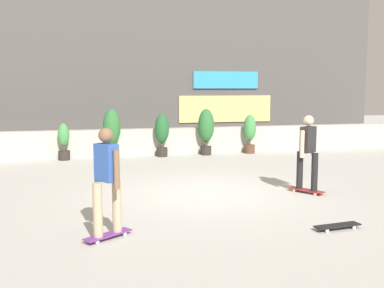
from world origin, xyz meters
name	(u,v)px	position (x,y,z in m)	size (l,w,h in m)	color
ground_plane	(209,193)	(0.00, 0.00, 0.00)	(48.00, 48.00, 0.00)	#B2AFA8
planter_wall	(160,142)	(0.00, 6.00, 0.45)	(18.00, 0.40, 0.90)	#B2ADA3
building_backdrop	(142,64)	(0.01, 10.00, 3.25)	(20.00, 2.08, 6.50)	#4C4947
potted_plant_0	(64,141)	(-3.16, 5.55, 0.61)	(0.36, 0.36, 1.17)	#2D2823
potted_plant_1	(112,129)	(-1.65, 5.55, 0.94)	(0.56, 0.56, 1.61)	#2D2823
potted_plant_2	(162,132)	(-0.01, 5.55, 0.81)	(0.47, 0.47, 1.42)	#2D2823
potted_plant_3	(206,128)	(1.52, 5.55, 0.92)	(0.55, 0.55, 1.57)	#2D2823
potted_plant_4	(250,132)	(3.10, 5.55, 0.76)	(0.44, 0.44, 1.35)	brown
skater_far_left	(308,150)	(2.07, -0.52, 0.94)	(0.59, 0.79, 1.70)	maroon
skater_by_wall_right	(107,178)	(-2.35, -2.57, 0.94)	(0.78, 0.61, 1.70)	#72338C
skateboard_near_camera	(337,226)	(1.29, -3.01, 0.06)	(0.82, 0.28, 0.08)	black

